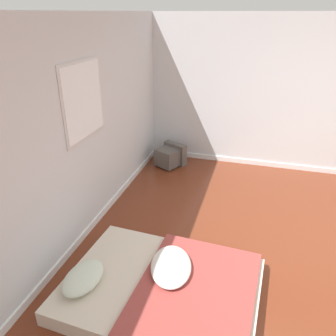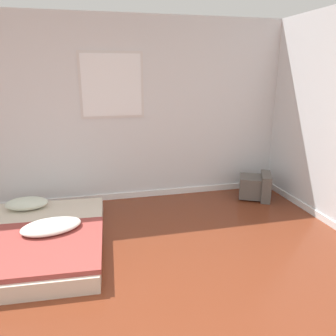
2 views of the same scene
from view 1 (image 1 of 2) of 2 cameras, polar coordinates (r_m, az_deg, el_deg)
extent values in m
plane|color=maroon|center=(4.11, 27.20, -16.90)|extent=(20.00, 20.00, 0.00)
cube|color=silver|center=(3.85, -16.15, 4.99)|extent=(7.92, 0.06, 2.60)
cube|color=white|center=(4.42, -13.71, -10.46)|extent=(7.92, 0.02, 0.09)
cube|color=silver|center=(3.93, -14.51, 11.28)|extent=(0.88, 0.01, 0.90)
cube|color=white|center=(3.93, -14.44, 11.28)|extent=(0.81, 0.01, 0.83)
cube|color=silver|center=(6.05, 25.67, 10.80)|extent=(0.06, 8.31, 2.60)
cube|color=white|center=(6.40, 23.62, -0.13)|extent=(0.02, 8.31, 0.09)
cube|color=beige|center=(3.48, -1.26, -20.44)|extent=(1.51, 1.96, 0.17)
ellipsoid|color=silver|center=(3.48, -14.54, -17.98)|extent=(0.54, 0.37, 0.14)
cube|color=#993D38|center=(3.33, 4.83, -20.55)|extent=(1.49, 1.17, 0.05)
ellipsoid|color=silver|center=(3.47, 0.54, -16.68)|extent=(0.71, 0.55, 0.11)
cube|color=#56514C|center=(5.99, -0.15, 1.83)|extent=(0.45, 0.48, 0.31)
cube|color=#56514C|center=(6.13, 1.25, 2.58)|extent=(0.32, 0.47, 0.39)
cube|color=#283342|center=(6.18, 1.68, 2.85)|extent=(0.17, 0.34, 0.28)
camera|label=2|loc=(4.08, 57.47, 3.34)|focal=35.00mm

